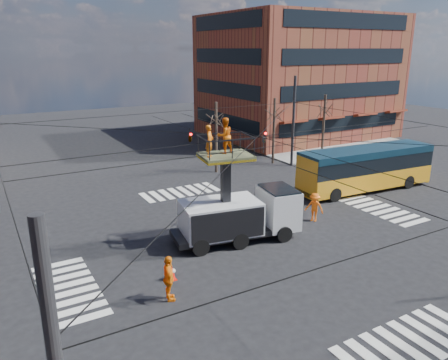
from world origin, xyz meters
TOP-DOWN VIEW (x-y plane):
  - ground at (0.00, 0.00)m, footprint 120.00×120.00m
  - sidewalk_ne at (21.00, 21.00)m, footprint 18.00×18.00m
  - crosswalks at (0.00, 0.00)m, footprint 22.40×22.40m
  - building_ne at (21.98, 23.98)m, footprint 20.06×16.06m
  - overhead_network at (-0.07, 0.40)m, footprint 24.24×24.24m
  - tree_a at (5.00, 13.50)m, footprint 2.00×2.00m
  - tree_b at (11.00, 13.50)m, footprint 2.00×2.00m
  - tree_c at (17.00, 13.50)m, footprint 2.00×2.00m
  - utility_truck at (-0.63, 0.73)m, footprint 7.29×3.58m
  - city_bus at (12.28, 3.61)m, footprint 11.03×3.42m
  - traffic_cone at (-5.67, -1.53)m, footprint 0.36×0.36m
  - worker_ground at (-6.45, -3.06)m, footprint 0.77×1.27m
  - flagger at (4.79, 0.71)m, footprint 1.17×1.35m

SIDE VIEW (x-z plane):
  - ground at x=0.00m, z-range 0.00..0.00m
  - crosswalks at x=0.00m, z-range 0.00..0.02m
  - sidewalk_ne at x=21.00m, z-range 0.00..0.12m
  - traffic_cone at x=-5.67m, z-range 0.00..0.70m
  - flagger at x=4.79m, z-range 0.00..1.81m
  - worker_ground at x=-6.45m, z-range 0.00..2.03m
  - city_bus at x=12.28m, z-range 0.12..3.32m
  - utility_truck at x=-0.63m, z-range -1.26..5.56m
  - overhead_network at x=-0.07m, z-range 0.29..8.29m
  - tree_a at x=5.00m, z-range 1.63..7.63m
  - tree_b at x=11.00m, z-range 1.63..7.63m
  - tree_c at x=17.00m, z-range 1.63..7.63m
  - building_ne at x=21.98m, z-range 0.00..14.00m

